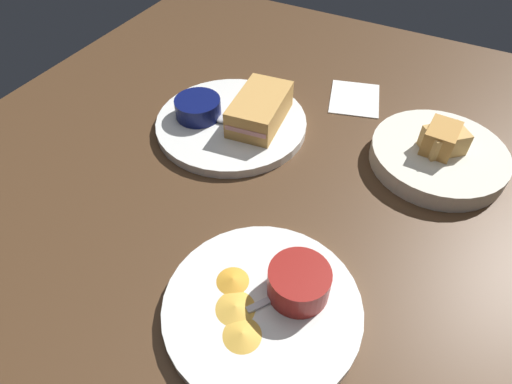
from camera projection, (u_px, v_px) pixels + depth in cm
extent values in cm
cube|color=#4C331E|center=(283.00, 171.00, 70.23)|extent=(110.00, 110.00, 3.00)
cylinder|color=white|center=(231.00, 123.00, 75.13)|extent=(25.94, 25.94, 1.60)
cube|color=tan|center=(260.00, 109.00, 72.62)|extent=(13.80, 9.07, 4.80)
cube|color=#DB938E|center=(260.00, 109.00, 72.62)|extent=(13.99, 8.49, 0.80)
cylinder|color=#0C144C|center=(198.00, 108.00, 74.23)|extent=(7.88, 7.88, 3.22)
cylinder|color=black|center=(197.00, 102.00, 73.35)|extent=(6.46, 6.46, 0.60)
cube|color=silver|center=(253.00, 127.00, 72.76)|extent=(1.51, 5.56, 0.40)
ellipsoid|color=silver|center=(223.00, 119.00, 73.98)|extent=(2.60, 3.46, 0.80)
cylinder|color=white|center=(262.00, 308.00, 50.77)|extent=(23.40, 23.40, 1.60)
cylinder|color=maroon|center=(299.00, 282.00, 49.97)|extent=(7.32, 7.32, 3.94)
cylinder|color=olive|center=(300.00, 275.00, 48.83)|extent=(6.00, 6.00, 0.60)
cube|color=silver|center=(268.00, 301.00, 50.26)|extent=(4.99, 3.76, 0.40)
ellipsoid|color=silver|center=(308.00, 281.00, 51.92)|extent=(3.88, 3.62, 0.80)
cone|color=gold|center=(242.00, 334.00, 47.38)|extent=(5.00, 5.00, 0.60)
cone|color=gold|center=(233.00, 280.00, 52.14)|extent=(4.75, 4.75, 0.60)
cone|color=gold|center=(235.00, 307.00, 49.62)|extent=(6.57, 6.57, 0.60)
cylinder|color=silver|center=(438.00, 157.00, 68.11)|extent=(20.92, 20.92, 3.00)
cube|color=tan|center=(444.00, 140.00, 65.72)|extent=(7.28, 7.40, 3.60)
cube|color=#C68C42|center=(441.00, 138.00, 65.72)|extent=(6.21, 4.69, 4.00)
cube|color=white|center=(355.00, 98.00, 81.48)|extent=(13.07, 11.70, 0.40)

